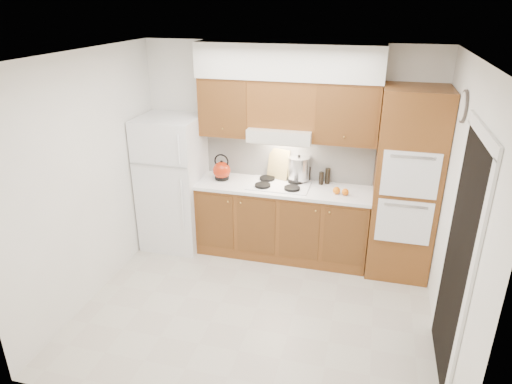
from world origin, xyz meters
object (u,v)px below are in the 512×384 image
fridge (173,183)px  oven_cabinet (406,185)px  stock_pot (299,168)px  kettle (222,170)px

fridge → oven_cabinet: (2.85, 0.03, 0.24)m
fridge → stock_pot: fridge is taller
oven_cabinet → stock_pot: bearing=169.9°
fridge → kettle: fridge is taller
fridge → kettle: (0.64, 0.08, 0.20)m
oven_cabinet → kettle: oven_cabinet is taller
oven_cabinet → stock_pot: 1.28m
oven_cabinet → stock_pot: oven_cabinet is taller
oven_cabinet → stock_pot: (-1.26, 0.23, 0.01)m
kettle → oven_cabinet: bearing=-9.4°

